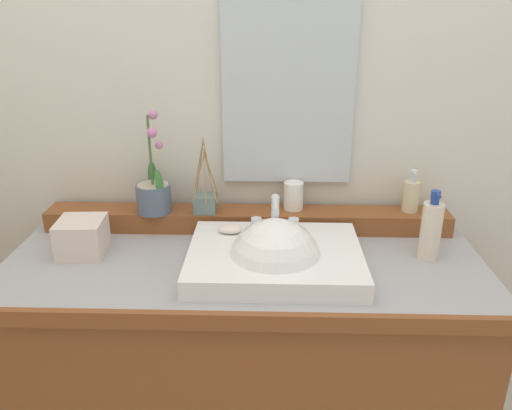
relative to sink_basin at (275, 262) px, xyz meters
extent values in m
cube|color=beige|center=(-0.09, 0.44, 0.42)|extent=(3.05, 0.20, 2.58)
cube|color=brown|center=(-0.09, 0.06, -0.46)|extent=(1.34, 0.54, 0.82)
cube|color=#9F9EA1|center=(-0.09, 0.06, -0.04)|extent=(1.37, 0.56, 0.04)
cube|color=brown|center=(-0.09, -0.22, -0.04)|extent=(1.37, 0.02, 0.04)
cube|color=brown|center=(-0.09, 0.27, 0.01)|extent=(1.29, 0.11, 0.06)
cube|color=white|center=(0.00, 0.01, 0.01)|extent=(0.48, 0.37, 0.06)
sphere|color=white|center=(0.00, -0.01, 0.00)|extent=(0.26, 0.26, 0.26)
cylinder|color=silver|center=(0.00, 0.14, 0.08)|extent=(0.02, 0.02, 0.10)
cylinder|color=silver|center=(0.00, 0.09, 0.13)|extent=(0.02, 0.11, 0.02)
sphere|color=silver|center=(0.00, 0.14, 0.13)|extent=(0.03, 0.03, 0.03)
cylinder|color=silver|center=(-0.05, 0.14, 0.05)|extent=(0.03, 0.03, 0.04)
cylinder|color=silver|center=(0.06, 0.14, 0.05)|extent=(0.03, 0.03, 0.04)
ellipsoid|color=silver|center=(-0.13, 0.11, 0.05)|extent=(0.07, 0.04, 0.02)
cylinder|color=slate|center=(-0.38, 0.25, 0.09)|extent=(0.11, 0.11, 0.09)
cylinder|color=tan|center=(-0.38, 0.25, 0.13)|extent=(0.10, 0.10, 0.01)
cylinder|color=#476B38|center=(-0.38, 0.25, 0.24)|extent=(0.01, 0.01, 0.22)
ellipsoid|color=#387033|center=(-0.39, 0.30, 0.15)|extent=(0.03, 0.03, 0.10)
ellipsoid|color=#387033|center=(-0.35, 0.22, 0.15)|extent=(0.04, 0.04, 0.08)
sphere|color=#CA74A6|center=(-0.36, 0.27, 0.25)|extent=(0.02, 0.02, 0.02)
sphere|color=#CA74A6|center=(-0.37, 0.24, 0.30)|extent=(0.03, 0.03, 0.03)
sphere|color=#CA74A6|center=(-0.37, 0.26, 0.35)|extent=(0.03, 0.03, 0.03)
cylinder|color=beige|center=(0.43, 0.28, 0.09)|extent=(0.05, 0.05, 0.10)
cylinder|color=silver|center=(0.43, 0.28, 0.15)|extent=(0.02, 0.02, 0.02)
cylinder|color=silver|center=(0.43, 0.28, 0.17)|extent=(0.02, 0.02, 0.02)
cylinder|color=silver|center=(0.43, 0.26, 0.17)|extent=(0.01, 0.03, 0.01)
cylinder|color=white|center=(0.06, 0.29, 0.09)|extent=(0.06, 0.06, 0.09)
cube|color=slate|center=(-0.22, 0.25, 0.07)|extent=(0.07, 0.07, 0.06)
cylinder|color=#9E7A4C|center=(-0.21, 0.25, 0.19)|extent=(0.03, 0.01, 0.20)
cylinder|color=#9E7A4C|center=(-0.20, 0.27, 0.17)|extent=(0.04, 0.03, 0.16)
cylinder|color=#9E7A4C|center=(-0.22, 0.27, 0.16)|extent=(0.01, 0.04, 0.14)
cylinder|color=#9E7A4C|center=(-0.24, 0.27, 0.18)|extent=(0.04, 0.03, 0.18)
cylinder|color=#9E7A4C|center=(-0.24, 0.25, 0.18)|extent=(0.04, 0.00, 0.19)
cylinder|color=#9E7A4C|center=(-0.24, 0.23, 0.16)|extent=(0.04, 0.04, 0.14)
cylinder|color=#9E7A4C|center=(-0.22, 0.23, 0.16)|extent=(0.01, 0.05, 0.14)
cylinder|color=#9E7A4C|center=(-0.20, 0.24, 0.16)|extent=(0.04, 0.04, 0.15)
cylinder|color=beige|center=(0.44, 0.08, 0.06)|extent=(0.06, 0.06, 0.17)
cylinder|color=navy|center=(0.44, 0.08, 0.15)|extent=(0.02, 0.02, 0.02)
cylinder|color=navy|center=(0.44, 0.08, 0.17)|extent=(0.03, 0.03, 0.02)
cylinder|color=navy|center=(0.44, 0.07, 0.18)|extent=(0.01, 0.03, 0.01)
cube|color=beige|center=(-0.56, 0.08, 0.03)|extent=(0.14, 0.14, 0.10)
cube|color=silver|center=(0.04, 0.33, 0.41)|extent=(0.41, 0.02, 0.57)
camera|label=1|loc=(-0.01, -1.23, 0.66)|focal=35.56mm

